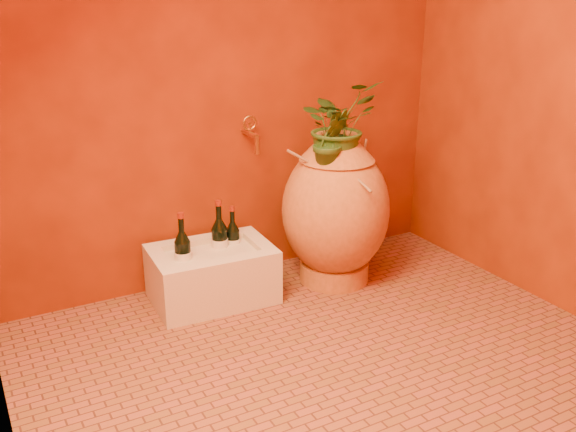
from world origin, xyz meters
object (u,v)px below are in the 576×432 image
amphora (336,210)px  stone_basin (212,275)px  wine_bottle_a (183,255)px  wall_tap (251,132)px  wine_bottle_c (233,241)px  wine_bottle_b (220,242)px

amphora → stone_basin: bearing=171.4°
stone_basin → wine_bottle_a: size_ratio=1.84×
wine_bottle_a → wall_tap: (0.45, 0.15, 0.53)m
wine_bottle_a → wine_bottle_c: (0.30, 0.07, -0.01)m
wine_bottle_a → wine_bottle_c: bearing=13.8°
stone_basin → wall_tap: bearing=27.0°
wine_bottle_b → wine_bottle_a: bearing=-165.1°
wall_tap → stone_basin: bearing=-153.0°
wine_bottle_a → stone_basin: bearing=-3.6°
wine_bottle_b → wall_tap: (0.23, 0.09, 0.52)m
stone_basin → wine_bottle_c: wine_bottle_c is taller
wine_bottle_c → wall_tap: size_ratio=1.60×
stone_basin → wine_bottle_b: bearing=41.9°
stone_basin → wine_bottle_c: bearing=28.1°
wine_bottle_b → wine_bottle_c: size_ratio=1.17×
wine_bottle_b → wine_bottle_c: wine_bottle_b is taller
wine_bottle_a → wall_tap: bearing=18.1°
wall_tap → wine_bottle_b: bearing=-158.9°
amphora → wine_bottle_c: size_ratio=2.75×
wine_bottle_b → amphora: bearing=-15.9°
wine_bottle_a → wall_tap: wall_tap is taller
stone_basin → wine_bottle_c: (0.16, 0.08, 0.12)m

